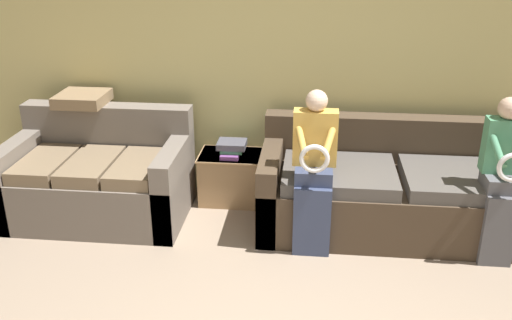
{
  "coord_description": "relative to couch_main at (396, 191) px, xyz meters",
  "views": [
    {
      "loc": [
        0.09,
        -2.33,
        2.39
      ],
      "look_at": [
        -0.33,
        1.59,
        0.75
      ],
      "focal_mm": 40.0,
      "sensor_mm": 36.0,
      "label": 1
    }
  ],
  "objects": [
    {
      "name": "couch_side",
      "position": [
        -2.55,
        -0.05,
        0.01
      ],
      "size": [
        1.53,
        0.95,
        0.9
      ],
      "color": "#70665B",
      "rests_on": "ground_plane"
    },
    {
      "name": "side_shelf",
      "position": [
        -1.44,
        0.33,
        -0.08
      ],
      "size": [
        0.58,
        0.43,
        0.46
      ],
      "color": "#9E7A51",
      "rests_on": "ground_plane"
    },
    {
      "name": "child_right_seated",
      "position": [
        0.69,
        -0.41,
        0.37
      ],
      "size": [
        0.29,
        0.37,
        1.25
      ],
      "color": "#56565B",
      "rests_on": "ground_plane"
    },
    {
      "name": "couch_main",
      "position": [
        0.0,
        0.0,
        0.0
      ],
      "size": [
        2.25,
        0.99,
        0.86
      ],
      "color": "#473828",
      "rests_on": "ground_plane"
    },
    {
      "name": "child_left_seated",
      "position": [
        -0.69,
        -0.41,
        0.37
      ],
      "size": [
        0.34,
        0.37,
        1.26
      ],
      "color": "#384260",
      "rests_on": "ground_plane"
    },
    {
      "name": "wall_back",
      "position": [
        -0.8,
        0.6,
        0.96
      ],
      "size": [
        7.63,
        0.06,
        2.55
      ],
      "color": "#DBCC7F",
      "rests_on": "ground_plane"
    },
    {
      "name": "book_stack",
      "position": [
        -1.43,
        0.33,
        0.21
      ],
      "size": [
        0.25,
        0.3,
        0.13
      ],
      "color": "#7A4284",
      "rests_on": "side_shelf"
    },
    {
      "name": "throw_pillow",
      "position": [
        -2.76,
        0.29,
        0.63
      ],
      "size": [
        0.42,
        0.42,
        0.1
      ],
      "color": "#846B4C",
      "rests_on": "couch_side"
    }
  ]
}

